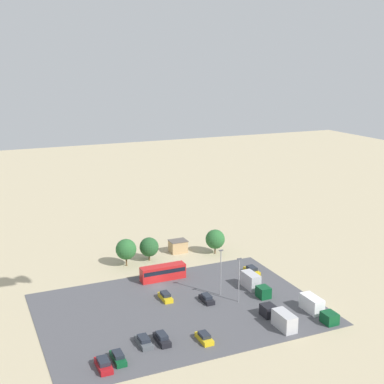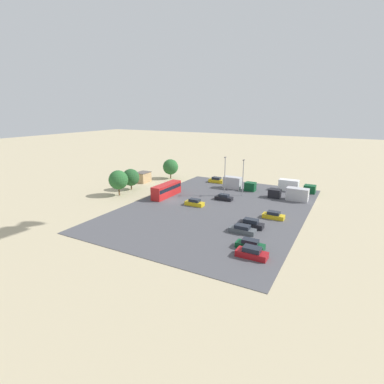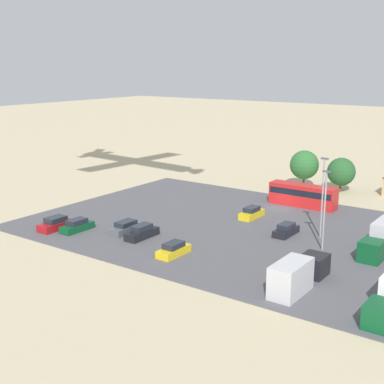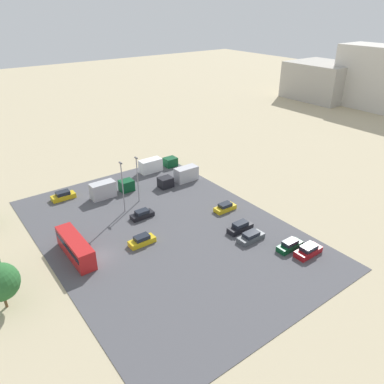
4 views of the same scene
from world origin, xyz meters
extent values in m
plane|color=tan|center=(0.00, 0.00, 0.00)|extent=(400.00, 400.00, 0.00)
cube|color=#4C4C51|center=(0.00, 11.69, 0.04)|extent=(53.49, 37.65, 0.08)
cube|color=red|center=(-2.22, -3.03, 1.71)|extent=(10.04, 2.51, 3.25)
cube|color=black|center=(-2.22, -3.03, 2.29)|extent=(9.64, 2.55, 0.91)
cube|color=gold|center=(0.71, 24.66, 0.50)|extent=(1.80, 4.29, 0.84)
cube|color=#1E232D|center=(0.71, 24.66, 1.23)|extent=(1.51, 2.40, 0.62)
cube|color=gold|center=(0.95, 6.71, 0.53)|extent=(1.75, 4.38, 0.89)
cube|color=#1E232D|center=(0.95, 6.71, 1.30)|extent=(1.47, 2.45, 0.65)
cube|color=black|center=(-6.28, 10.90, 0.50)|extent=(1.74, 4.25, 0.85)
cube|color=#1E232D|center=(-6.28, 10.90, 1.24)|extent=(1.46, 2.38, 0.62)
cube|color=#4C5156|center=(10.64, 21.62, 0.50)|extent=(1.93, 4.71, 0.84)
cube|color=#1E232D|center=(10.64, 21.62, 1.23)|extent=(1.62, 2.64, 0.62)
cube|color=#0C4723|center=(16.06, 24.82, 0.52)|extent=(1.74, 4.51, 0.89)
cube|color=#1E232D|center=(16.06, 24.82, 1.29)|extent=(1.46, 2.53, 0.65)
cube|color=maroon|center=(18.75, 25.95, 0.56)|extent=(1.99, 4.66, 0.95)
cube|color=#1E232D|center=(18.75, 25.95, 1.38)|extent=(1.67, 2.61, 0.70)
cube|color=black|center=(7.53, 22.14, 0.56)|extent=(1.75, 4.70, 0.95)
cube|color=#1E232D|center=(7.53, 22.14, 1.38)|extent=(1.47, 2.63, 0.70)
cube|color=#0C4723|center=(-23.02, 28.18, 1.11)|extent=(2.42, 2.87, 2.07)
cube|color=#0C4723|center=(-17.68, 13.77, 1.22)|extent=(2.33, 2.75, 2.27)
cube|color=black|center=(-14.29, 21.15, 1.16)|extent=(2.40, 2.85, 2.15)
cube|color=#B2B2B7|center=(-14.29, 26.54, 1.62)|extent=(2.40, 5.07, 3.08)
cylinder|color=brown|center=(-3.39, -15.39, 0.84)|extent=(0.36, 0.36, 1.68)
sphere|color=#235128|center=(-3.39, -15.39, 3.42)|extent=(4.63, 4.63, 4.63)
cylinder|color=brown|center=(2.69, -14.29, 1.13)|extent=(0.36, 0.36, 2.26)
sphere|color=#28602D|center=(2.69, -14.29, 4.08)|extent=(4.88, 4.88, 4.88)
cylinder|color=gray|center=(-12.08, 13.50, 4.56)|extent=(0.20, 0.20, 8.95)
cube|color=#4C4C51|center=(-12.08, 13.50, 9.21)|extent=(0.90, 0.28, 0.20)
cylinder|color=gray|center=(-10.13, 9.38, 4.88)|extent=(0.20, 0.20, 9.60)
cube|color=#4C4C51|center=(-10.13, 9.38, 9.86)|extent=(0.90, 0.28, 0.20)
camera|label=1|loc=(36.24, 99.85, 47.12)|focal=50.00mm
camera|label=2|loc=(58.38, 37.58, 21.32)|focal=28.00mm
camera|label=3|loc=(-33.56, 69.06, 20.83)|focal=50.00mm
camera|label=4|loc=(45.96, -16.68, 35.18)|focal=35.00mm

